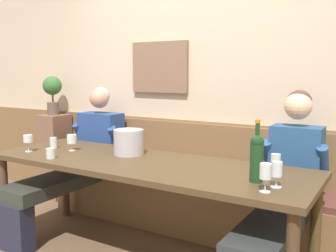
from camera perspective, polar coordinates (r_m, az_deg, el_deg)
The scene contains 17 objects.
room_wall_back at distance 3.52m, azimuth 4.74°, elevation 8.01°, with size 6.80×0.12×2.80m.
wood_wainscot_panel at distance 3.59m, azimuth 4.22°, elevation -6.84°, with size 6.80×0.03×0.96m, color brown.
wall_bench at distance 3.47m, azimuth 2.59°, elevation -10.78°, with size 2.76×0.42×0.94m.
dining_table at distance 2.82m, azimuth -3.81°, elevation -6.80°, with size 2.46×0.81×0.75m.
person_center_right_seat at distance 3.66m, azimuth -13.45°, elevation -4.74°, with size 0.54×1.23×1.26m.
person_center_left_seat at distance 2.73m, azimuth 16.97°, elevation -8.79°, with size 0.47×1.23×1.27m.
ice_bucket at distance 3.02m, azimuth -5.90°, elevation -2.40°, with size 0.24×0.24×0.20m, color #B2B0B8.
wine_bottle_clear_water at distance 2.31m, azimuth 13.14°, elevation -4.43°, with size 0.08×0.08×0.37m.
wine_glass_mid_left at distance 2.13m, azimuth 14.40°, elevation -6.79°, with size 0.06×0.06×0.16m.
wine_glass_by_bottle at distance 2.24m, azimuth 15.97°, elevation -6.44°, with size 0.06×0.06×0.15m.
wine_glass_center_rear at distance 3.25m, azimuth -14.22°, elevation -1.95°, with size 0.08×0.08×0.14m.
wine_glass_left_end at distance 3.32m, azimuth -20.22°, elevation -1.91°, with size 0.07×0.07×0.14m.
water_tumbler_center at distance 2.69m, azimuth 15.82°, elevation -5.07°, with size 0.07×0.07×0.10m, color silver.
water_tumbler_right at distance 3.01m, azimuth -17.15°, elevation -3.93°, with size 0.07×0.07×0.08m, color silver.
water_tumbler_left at distance 3.40m, azimuth -16.78°, elevation -2.43°, with size 0.06×0.06×0.10m, color silver.
corner_pedestal at distance 4.47m, azimuth -16.53°, elevation -4.35°, with size 0.28×0.28×0.94m, color brown.
potted_plant at distance 4.37m, azimuth -16.91°, elevation 5.13°, with size 0.20×0.20×0.42m.
Camera 1 is at (1.56, -2.07, 1.40)m, focal length 40.71 mm.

